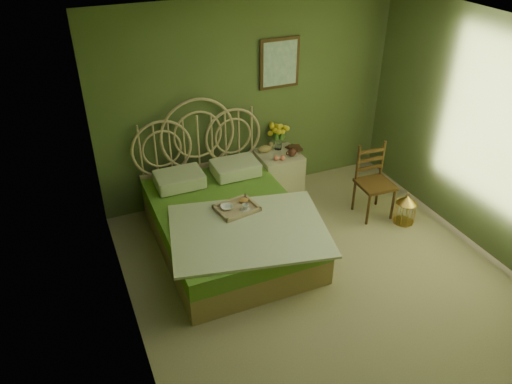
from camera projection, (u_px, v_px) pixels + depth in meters
name	position (u px, v px, depth m)	size (l,w,h in m)	color
floor	(330.00, 288.00, 5.32)	(4.50, 4.50, 0.00)	tan
ceiling	(356.00, 43.00, 3.95)	(4.50, 4.50, 0.00)	silver
wall_back	(249.00, 101.00, 6.40)	(4.00, 4.00, 0.00)	#526937
wall_left	(125.00, 234.00, 3.97)	(4.50, 4.50, 0.00)	#526937
wall_right	(503.00, 146.00, 5.31)	(4.50, 4.50, 0.00)	#526937
wall_art	(280.00, 63.00, 6.28)	(0.54, 0.04, 0.64)	#34200E
bed	(228.00, 221.00, 5.82)	(1.87, 2.36, 1.46)	#9F834F
nightstand	(278.00, 169.00, 6.79)	(0.55, 0.55, 1.04)	beige
chair	(372.00, 176.00, 6.30)	(0.44, 0.44, 0.94)	#34200E
birdcage	(405.00, 209.00, 6.27)	(0.25, 0.25, 0.39)	#BF8F3D
book_lower	(290.00, 150.00, 6.73)	(0.15, 0.20, 0.02)	#381E0F
book_upper	(290.00, 149.00, 6.71)	(0.16, 0.21, 0.02)	#472819
cereal_bowl	(227.00, 207.00, 5.60)	(0.14, 0.14, 0.03)	white
coffee_cup	(245.00, 207.00, 5.57)	(0.08, 0.08, 0.07)	white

